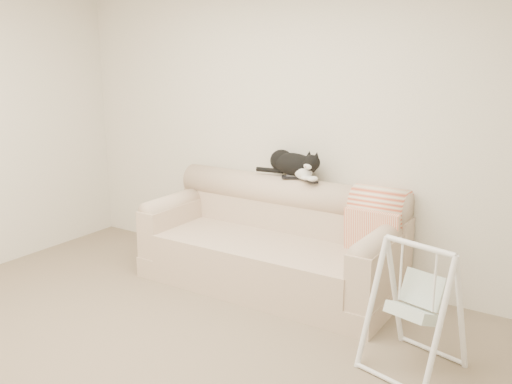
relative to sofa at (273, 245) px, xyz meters
The scene contains 8 objects.
ground_plane 1.66m from the sofa, 86.64° to the right, with size 5.00×5.00×0.00m, color brown.
room_shell 2.00m from the sofa, 86.64° to the right, with size 5.04×4.04×2.60m.
sofa is the anchor object (origin of this frame).
remote_a 0.61m from the sofa, 77.01° to the left, with size 0.19×0.12×0.03m.
remote_b 0.64m from the sofa, 39.46° to the left, with size 0.17×0.13×0.02m.
tuxedo_cat 0.72m from the sofa, 79.42° to the left, with size 0.66×0.35×0.26m.
throw_blanket 0.96m from the sofa, 15.00° to the left, with size 0.44×0.38×0.58m.
baby_swing 1.60m from the sofa, 24.91° to the right, with size 0.63×0.65×0.84m.
Camera 1 is at (2.29, -2.36, 1.98)m, focal length 40.00 mm.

